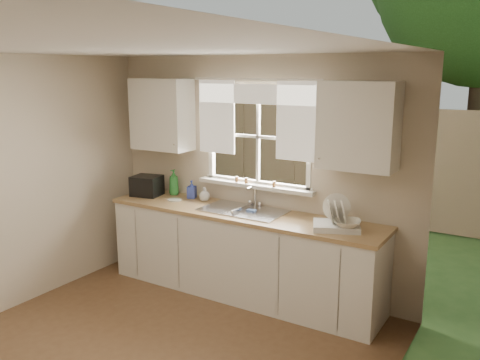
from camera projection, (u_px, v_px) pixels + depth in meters
The scene contains 20 objects.
room_walls at pixel (118, 224), 3.73m from camera, with size 3.62×4.02×2.50m.
ceiling at pixel (115, 47), 3.51m from camera, with size 3.60×4.00×0.02m, color silver.
window at pixel (257, 152), 5.40m from camera, with size 1.38×0.16×1.06m.
curtains at pixel (255, 110), 5.26m from camera, with size 1.50×0.03×0.81m.
base_cabinets at pixel (241, 255), 5.35m from camera, with size 3.00×0.62×0.87m, color silver.
countertop at pixel (242, 213), 5.26m from camera, with size 3.04×0.65×0.04m, color #A68253.
upper_cabinet_left at pixel (162, 114), 5.76m from camera, with size 0.70×0.33×0.80m, color silver.
upper_cabinet_right at pixel (358, 126), 4.58m from camera, with size 0.70×0.33×0.80m, color silver.
wall_outlet at pixel (333, 201), 5.02m from camera, with size 0.08×0.01×0.12m, color beige.
sill_jars at pixel (252, 181), 5.42m from camera, with size 0.50×0.04×0.06m.
backyard at pixel (444, 12), 10.02m from camera, with size 20.00×10.00×6.13m.
sink at pixel (243, 217), 5.29m from camera, with size 0.88×0.52×0.40m.
dish_rack at pixel (336, 222), 4.67m from camera, with size 0.51×0.46×0.30m.
bowl at pixel (347, 223), 4.57m from camera, with size 0.25×0.25×0.06m, color white.
soap_bottle_a at pixel (174, 182), 5.93m from camera, with size 0.12×0.12×0.30m, color #2C8635.
soap_bottle_b at pixel (192, 189), 5.78m from camera, with size 0.09×0.09×0.20m, color #2E42B0.
soap_bottle_c at pixel (205, 194), 5.66m from camera, with size 0.12×0.12×0.16m, color beige.
saucer at pixel (175, 200), 5.70m from camera, with size 0.16×0.16×0.01m, color beige.
cup at pixel (139, 191), 5.94m from camera, with size 0.11×0.11×0.09m, color white.
black_appliance at pixel (147, 186), 5.90m from camera, with size 0.32×0.27×0.23m, color black.
Camera 1 is at (2.64, -2.64, 2.35)m, focal length 38.00 mm.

